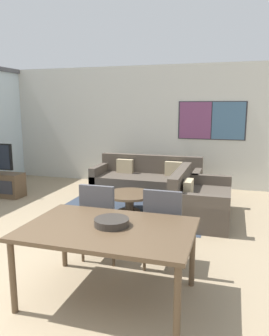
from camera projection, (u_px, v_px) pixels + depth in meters
name	position (u px, v px, depth m)	size (l,w,h in m)	color
wall_back	(146.00, 126.00, 7.82)	(7.84, 0.09, 2.80)	silver
area_rug	(129.00, 212.00, 5.87)	(2.68, 1.66, 0.01)	#333D4C
sofa_main	(147.00, 182.00, 6.99)	(2.25, 0.91, 0.81)	#51473D
sofa_side	(197.00, 202.00, 5.53)	(0.91, 1.58, 0.81)	#51473D
coffee_table	(129.00, 198.00, 5.82)	(0.86, 0.86, 0.35)	brown
dining_table	(108.00, 234.00, 3.12)	(1.61, 1.06, 0.74)	brown
dining_chair_left	(101.00, 218.00, 3.96)	(0.46, 0.46, 0.97)	#4C4C51
dining_chair_centre	(164.00, 225.00, 3.73)	(0.46, 0.46, 0.97)	#4C4C51
fruit_bowl	(112.00, 222.00, 3.14)	(0.34, 0.34, 0.07)	#332D28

